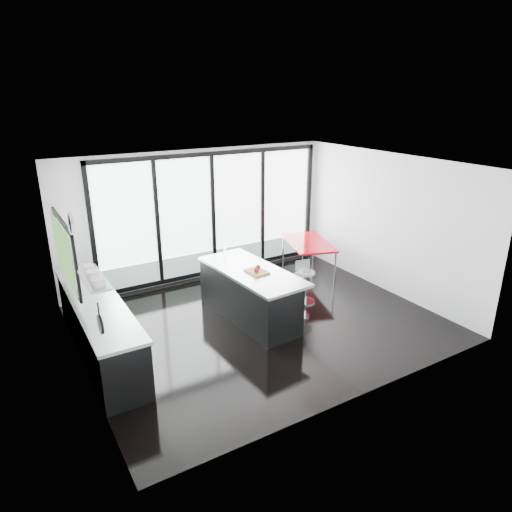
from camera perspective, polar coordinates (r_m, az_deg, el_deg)
floor at (r=8.28m, az=0.47°, el=-8.24°), size 6.00×5.00×0.00m
ceiling at (r=7.38m, az=0.54°, el=11.29°), size 6.00×5.00×0.00m
wall_back at (r=9.96m, az=-5.56°, el=4.48°), size 6.00×0.09×2.80m
wall_front at (r=5.89m, az=13.32°, el=-5.88°), size 6.00×0.00×2.80m
wall_left at (r=6.96m, az=-22.15°, el=-1.31°), size 0.26×5.00×2.80m
wall_right at (r=9.56m, az=16.10°, el=3.93°), size 0.00×5.00×2.80m
counter_cabinets at (r=7.56m, az=-18.98°, el=-8.38°), size 0.69×3.24×1.36m
island at (r=8.23m, az=-0.93°, el=-4.78°), size 1.11×2.33×1.20m
bar_stool_near at (r=8.40m, az=5.43°, el=-5.55°), size 0.48×0.48×0.62m
bar_stool_far at (r=8.95m, az=6.20°, el=-3.85°), size 0.44×0.44×0.64m
red_table at (r=10.20m, az=6.47°, el=-0.34°), size 1.27×1.67×0.79m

